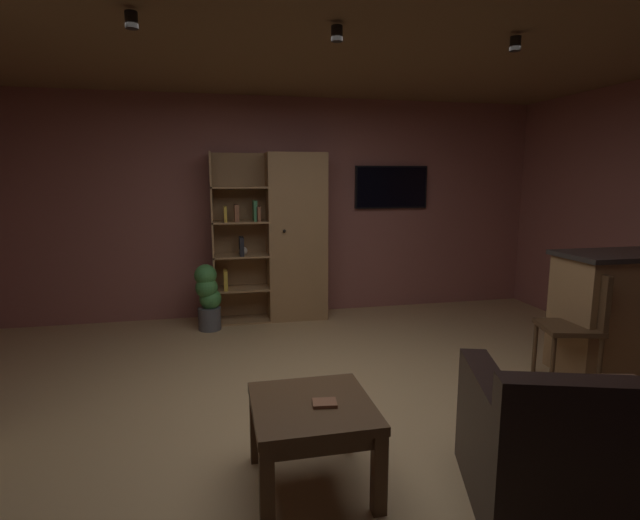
% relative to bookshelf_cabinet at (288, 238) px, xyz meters
% --- Properties ---
extents(floor, '(6.53, 5.44, 0.02)m').
position_rel_bookshelf_cabinet_xyz_m(floor, '(-0.08, -2.48, -0.97)').
color(floor, tan).
rests_on(floor, ground).
extents(wall_back, '(6.65, 0.06, 2.59)m').
position_rel_bookshelf_cabinet_xyz_m(wall_back, '(-0.08, 0.27, 0.33)').
color(wall_back, '#8E544C').
rests_on(wall_back, ground).
extents(ceiling, '(6.53, 5.44, 0.02)m').
position_rel_bookshelf_cabinet_xyz_m(ceiling, '(-0.08, -2.48, 1.64)').
color(ceiling, brown).
extents(window_pane_back, '(0.78, 0.01, 0.95)m').
position_rel_bookshelf_cabinet_xyz_m(window_pane_back, '(-0.36, 0.24, 0.37)').
color(window_pane_back, white).
extents(bookshelf_cabinet, '(1.31, 0.41, 1.94)m').
position_rel_bookshelf_cabinet_xyz_m(bookshelf_cabinet, '(0.00, 0.00, 0.00)').
color(bookshelf_cabinet, '#997047').
rests_on(bookshelf_cabinet, ground).
extents(kitchen_bar_counter, '(1.52, 0.57, 1.04)m').
position_rel_bookshelf_cabinet_xyz_m(kitchen_bar_counter, '(2.74, -2.20, -0.44)').
color(kitchen_bar_counter, '#997047').
rests_on(kitchen_bar_counter, ground).
extents(leather_couch, '(1.68, 1.29, 0.84)m').
position_rel_bookshelf_cabinet_xyz_m(leather_couch, '(1.10, -3.79, -0.66)').
color(leather_couch, black).
rests_on(leather_couch, ground).
extents(coffee_table, '(0.64, 0.67, 0.48)m').
position_rel_bookshelf_cabinet_xyz_m(coffee_table, '(-0.37, -3.21, -0.57)').
color(coffee_table, '#4C331E').
rests_on(coffee_table, ground).
extents(table_book_0, '(0.14, 0.11, 0.02)m').
position_rel_bookshelf_cabinet_xyz_m(table_book_0, '(-0.31, -3.25, -0.47)').
color(table_book_0, brown).
rests_on(table_book_0, coffee_table).
extents(dining_chair, '(0.52, 0.52, 0.92)m').
position_rel_bookshelf_cabinet_xyz_m(dining_chair, '(2.01, -2.34, -0.43)').
color(dining_chair, '#4C331E').
rests_on(dining_chair, ground).
extents(potted_floor_plant, '(0.28, 0.26, 0.73)m').
position_rel_bookshelf_cabinet_xyz_m(potted_floor_plant, '(-0.94, -0.27, -0.58)').
color(potted_floor_plant, '#4C4C51').
rests_on(potted_floor_plant, ground).
extents(wall_mounted_tv, '(0.93, 0.06, 0.52)m').
position_rel_bookshelf_cabinet_xyz_m(wall_mounted_tv, '(1.34, 0.21, 0.58)').
color(wall_mounted_tv, black).
extents(track_light_spot_1, '(0.07, 0.07, 0.09)m').
position_rel_bookshelf_cabinet_xyz_m(track_light_spot_1, '(-1.25, -2.56, 1.56)').
color(track_light_spot_1, black).
extents(track_light_spot_2, '(0.07, 0.07, 0.09)m').
position_rel_bookshelf_cabinet_xyz_m(track_light_spot_2, '(-0.08, -2.55, 1.56)').
color(track_light_spot_2, black).
extents(track_light_spot_3, '(0.07, 0.07, 0.09)m').
position_rel_bookshelf_cabinet_xyz_m(track_light_spot_3, '(1.11, -2.58, 1.56)').
color(track_light_spot_3, black).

